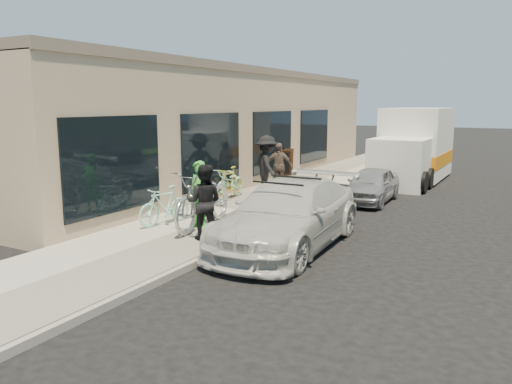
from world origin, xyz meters
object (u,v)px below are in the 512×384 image
at_px(sedan_white, 288,214).
at_px(moving_truck, 414,149).
at_px(bike_rack, 200,189).
at_px(man_standing, 204,202).
at_px(sandwich_board, 283,164).
at_px(tandem_bike, 204,198).
at_px(bystander_b, 278,166).
at_px(cruiser_bike_b, 230,184).
at_px(bystander_a, 267,166).
at_px(woman_rider, 199,195).
at_px(cruiser_bike_c, 229,183).
at_px(sedan_silver, 371,185).
at_px(cruiser_bike_a, 165,205).

bearing_deg(sedan_white, moving_truck, 86.57).
bearing_deg(sedan_white, bike_rack, 150.74).
bearing_deg(man_standing, sandwich_board, -96.21).
bearing_deg(bike_rack, sandwich_board, 92.99).
distance_m(tandem_bike, bystander_b, 5.42).
xyz_separation_m(bike_rack, cruiser_bike_b, (0.07, 1.45, -0.05)).
bearing_deg(bystander_a, bystander_b, -36.75).
height_order(woman_rider, cruiser_bike_c, woman_rider).
height_order(woman_rider, bystander_b, bystander_b).
height_order(sandwich_board, tandem_bike, tandem_bike).
bearing_deg(moving_truck, sedan_silver, -91.72).
bearing_deg(sedan_silver, cruiser_bike_b, -148.59).
bearing_deg(cruiser_bike_b, man_standing, -70.73).
xyz_separation_m(tandem_bike, bystander_a, (-0.52, 4.11, 0.27)).
xyz_separation_m(sandwich_board, cruiser_bike_a, (0.71, -7.92, -0.12)).
xyz_separation_m(cruiser_bike_b, bystander_b, (0.56, 2.14, 0.32)).
bearing_deg(man_standing, sedan_white, -174.84).
bearing_deg(sandwich_board, woman_rider, -93.53).
relative_size(tandem_bike, cruiser_bike_a, 1.70).
xyz_separation_m(moving_truck, man_standing, (-1.94, -11.45, -0.30)).
distance_m(bike_rack, cruiser_bike_a, 2.06).
bearing_deg(woman_rider, sedan_silver, 73.67).
bearing_deg(woman_rider, bike_rack, 131.27).
distance_m(moving_truck, cruiser_bike_a, 11.39).
height_order(bike_rack, sedan_white, sedan_white).
height_order(man_standing, bystander_a, bystander_a).
bearing_deg(man_standing, bystander_b, -99.00).
xyz_separation_m(sedan_white, cruiser_bike_a, (-3.16, -0.15, -0.10)).
relative_size(moving_truck, cruiser_bike_b, 3.27).
xyz_separation_m(sandwich_board, tandem_bike, (1.68, -7.68, 0.10)).
relative_size(sedan_white, woman_rider, 3.14).
height_order(sandwich_board, sedan_silver, sandwich_board).
relative_size(moving_truck, woman_rider, 3.70).
bearing_deg(man_standing, sedan_silver, -126.24).
xyz_separation_m(cruiser_bike_c, bystander_b, (0.60, 2.11, 0.30)).
bearing_deg(bystander_b, cruiser_bike_c, -127.56).
relative_size(sedan_white, cruiser_bike_b, 2.77).
xyz_separation_m(bike_rack, bystander_b, (0.63, 3.59, 0.27)).
bearing_deg(cruiser_bike_a, sedan_silver, 71.83).
bearing_deg(bike_rack, bystander_b, 80.03).
height_order(woman_rider, man_standing, man_standing).
xyz_separation_m(woman_rider, cruiser_bike_b, (-1.25, 3.36, -0.31)).
relative_size(moving_truck, tandem_bike, 2.24).
bearing_deg(tandem_bike, sandwich_board, 94.65).
height_order(man_standing, bystander_b, man_standing).
bearing_deg(sedan_white, bystander_b, 116.65).
bearing_deg(tandem_bike, bike_rack, 119.94).
bearing_deg(cruiser_bike_c, woman_rider, -72.61).
bearing_deg(bystander_a, cruiser_bike_c, 89.96).
relative_size(sandwich_board, sedan_silver, 0.36).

